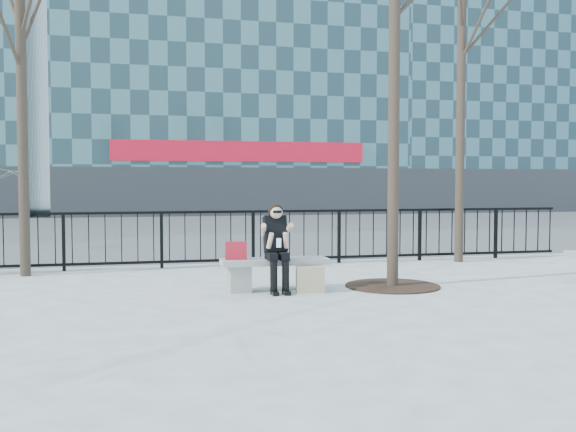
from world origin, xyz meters
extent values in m
plane|color=gray|center=(0.00, 0.00, 0.00)|extent=(120.00, 120.00, 0.00)
cube|color=#474747|center=(0.00, 15.00, 0.00)|extent=(60.00, 23.00, 0.01)
cube|color=black|center=(0.00, 3.00, 1.08)|extent=(14.00, 0.05, 0.05)
cube|color=black|center=(0.00, 3.00, 0.12)|extent=(14.00, 0.05, 0.05)
cube|color=#2D2D30|center=(3.00, 21.96, 1.20)|extent=(18.00, 0.08, 2.40)
cube|color=#B70C1F|center=(3.00, 21.90, 3.20)|extent=(12.60, 0.12, 1.00)
cube|color=#466C70|center=(20.00, 27.00, 10.00)|extent=(16.00, 10.00, 20.00)
cube|color=#2D2D30|center=(20.00, 21.96, 1.20)|extent=(16.00, 0.08, 2.40)
cylinder|color=black|center=(1.90, -0.10, 3.75)|extent=(0.18, 0.18, 7.50)
cylinder|color=black|center=(-4.00, 2.50, 3.25)|extent=(0.18, 0.18, 6.50)
cylinder|color=black|center=(4.50, 2.60, 3.50)|extent=(0.18, 0.18, 7.00)
cylinder|color=black|center=(1.90, -0.10, 0.01)|extent=(1.50, 1.50, 0.02)
cube|color=gray|center=(-0.55, 0.00, 0.20)|extent=(0.32, 0.38, 0.40)
cube|color=gray|center=(0.55, 0.00, 0.20)|extent=(0.32, 0.38, 0.40)
cube|color=gray|center=(0.00, 0.00, 0.45)|extent=(1.65, 0.46, 0.09)
cube|color=#A51420|center=(-0.59, 0.02, 0.62)|extent=(0.35, 0.21, 0.27)
cube|color=tan|center=(0.48, -0.34, 0.20)|extent=(0.44, 0.21, 0.40)
camera|label=1|loc=(-2.04, -9.59, 1.66)|focal=40.00mm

